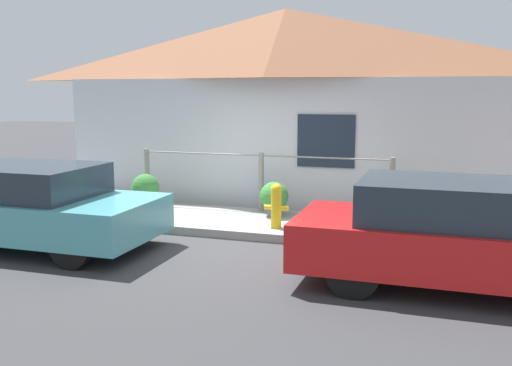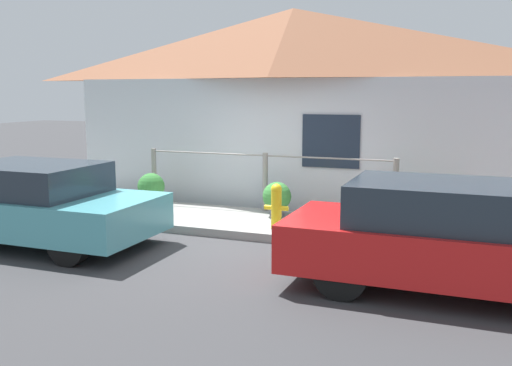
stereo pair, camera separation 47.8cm
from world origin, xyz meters
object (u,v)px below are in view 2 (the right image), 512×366
Objects in this scene: potted_plant_near_hydrant at (277,197)px; potted_plant_corner at (424,210)px; fire_hydrant at (276,205)px; car_right at (462,238)px; car_left at (38,204)px; potted_plant_by_fence at (151,187)px.

potted_plant_near_hydrant reaches higher than potted_plant_corner.
potted_plant_corner is (2.27, 0.74, -0.05)m from fire_hydrant.
potted_plant_near_hydrant is at bearing 108.35° from fire_hydrant.
car_right reaches higher than potted_plant_near_hydrant.
car_right is 6.80× the size of potted_plant_near_hydrant.
potted_plant_near_hydrant is (3.05, 2.61, -0.15)m from car_left.
car_right is at bearing -31.30° from fire_hydrant.
car_left is at bearing -101.23° from potted_plant_by_fence.
fire_hydrant is (3.33, 1.77, -0.11)m from car_left.
fire_hydrant is 2.39m from potted_plant_corner.
fire_hydrant reaches higher than potted_plant_near_hydrant.
potted_plant_corner is at bearing 104.60° from car_right.
car_left is at bearing -155.90° from potted_plant_corner.
potted_plant_near_hydrant is at bearing 177.58° from potted_plant_corner.
car_right is at bearing -75.75° from potted_plant_corner.
potted_plant_near_hydrant is 0.94× the size of potted_plant_by_fence.
car_left reaches higher than potted_plant_by_fence.
potted_plant_corner is (5.10, -0.02, -0.05)m from potted_plant_by_fence.
car_right is (6.24, 0.00, 0.03)m from car_left.
potted_plant_corner is (2.55, -0.11, -0.01)m from potted_plant_near_hydrant.
car_right reaches higher than potted_plant_by_fence.
fire_hydrant is at bearing 28.06° from car_left.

